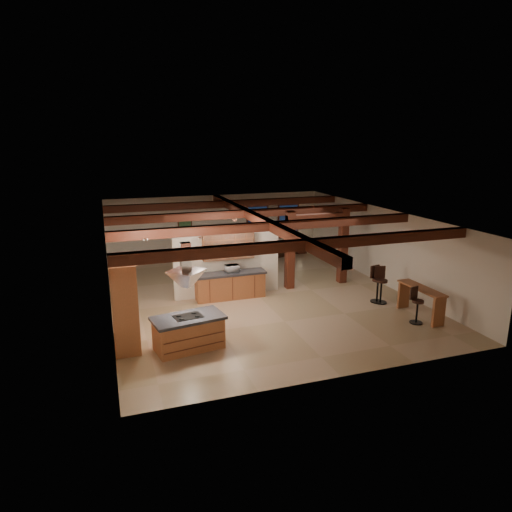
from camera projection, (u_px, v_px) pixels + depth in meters
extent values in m
plane|color=tan|center=(258.00, 296.00, 16.22)|extent=(12.00, 12.00, 0.00)
plane|color=beige|center=(217.00, 226.00, 21.36)|extent=(10.00, 0.00, 10.00)
plane|color=beige|center=(344.00, 319.00, 10.36)|extent=(10.00, 0.00, 10.00)
plane|color=beige|center=(108.00, 269.00, 14.31)|extent=(0.00, 12.00, 12.00)
plane|color=beige|center=(382.00, 246.00, 17.41)|extent=(0.00, 12.00, 12.00)
plane|color=#3A1B12|center=(258.00, 215.00, 15.50)|extent=(12.00, 12.00, 0.00)
cube|color=#3C1A0F|center=(308.00, 244.00, 11.86)|extent=(10.00, 0.25, 0.28)
cube|color=#3C1A0F|center=(272.00, 226.00, 14.34)|extent=(10.00, 0.25, 0.28)
cube|color=#3C1A0F|center=(247.00, 214.00, 16.72)|extent=(10.00, 0.25, 0.28)
cube|color=#3C1A0F|center=(228.00, 204.00, 19.20)|extent=(10.00, 0.25, 0.28)
cube|color=#3C1A0F|center=(258.00, 219.00, 15.53)|extent=(0.28, 12.00, 0.28)
cube|color=#3C1A0F|center=(290.00, 250.00, 16.75)|extent=(0.30, 0.30, 2.90)
cube|color=#3C1A0F|center=(343.00, 246.00, 17.44)|extent=(0.30, 0.30, 2.90)
cube|color=#3C1A0F|center=(318.00, 218.00, 16.81)|extent=(2.50, 0.28, 0.28)
cube|color=beige|center=(227.00, 265.00, 16.09)|extent=(3.80, 0.18, 2.20)
cube|color=#9F5433|center=(124.00, 303.00, 12.09)|extent=(0.64, 1.60, 2.40)
cube|color=silver|center=(136.00, 304.00, 12.19)|extent=(0.06, 0.62, 0.95)
cube|color=black|center=(137.00, 296.00, 12.15)|extent=(0.01, 0.50, 0.28)
cube|color=#9F5433|center=(230.00, 286.00, 15.91)|extent=(2.40, 0.60, 0.86)
cube|color=black|center=(230.00, 273.00, 15.79)|extent=(2.50, 0.66, 0.08)
cube|color=#9F5433|center=(228.00, 245.00, 15.74)|extent=(1.80, 0.34, 0.95)
cube|color=silver|center=(229.00, 247.00, 15.58)|extent=(1.74, 0.02, 0.90)
pyramid|color=silver|center=(187.00, 287.00, 11.74)|extent=(1.10, 1.10, 0.45)
cube|color=silver|center=(186.00, 257.00, 11.54)|extent=(0.26, 0.22, 0.73)
cube|color=#3C1A0F|center=(257.00, 223.00, 21.91)|extent=(1.10, 0.05, 1.70)
cube|color=black|center=(258.00, 223.00, 21.89)|extent=(0.95, 0.02, 1.55)
cube|color=#3C1A0F|center=(288.00, 221.00, 22.41)|extent=(1.10, 0.05, 1.70)
cube|color=black|center=(288.00, 221.00, 22.38)|extent=(0.95, 0.02, 1.55)
cube|color=#3C1A0F|center=(185.00, 223.00, 20.78)|extent=(0.65, 0.04, 0.85)
cube|color=#224F2F|center=(185.00, 223.00, 20.75)|extent=(0.55, 0.01, 0.75)
cylinder|color=silver|center=(200.00, 238.00, 12.13)|extent=(0.16, 0.16, 0.03)
cylinder|color=silver|center=(234.00, 220.00, 14.73)|extent=(0.16, 0.16, 0.03)
cylinder|color=silver|center=(146.00, 239.00, 11.97)|extent=(0.16, 0.16, 0.03)
cube|color=#9F5433|center=(189.00, 334.00, 12.07)|extent=(1.86, 1.15, 0.83)
cube|color=black|center=(188.00, 318.00, 11.95)|extent=(2.00, 1.29, 0.08)
cube|color=black|center=(188.00, 316.00, 11.94)|extent=(0.80, 0.60, 0.02)
imported|color=#391D0E|center=(243.00, 262.00, 19.31)|extent=(2.28, 1.72, 0.71)
imported|color=black|center=(281.00, 248.00, 21.88)|extent=(2.34, 1.56, 0.64)
imported|color=#B5B5BA|center=(232.00, 269.00, 15.77)|extent=(0.49, 0.36, 0.26)
cube|color=#9F5433|center=(422.00, 288.00, 14.12)|extent=(0.49, 1.84, 0.05)
cube|color=#9F5433|center=(439.00, 312.00, 13.49)|extent=(0.41, 0.10, 0.92)
cube|color=#9F5433|center=(404.00, 294.00, 14.99)|extent=(0.41, 0.10, 0.92)
cube|color=#3C1A0F|center=(300.00, 247.00, 22.25)|extent=(0.50, 0.50, 0.60)
cylinder|color=black|center=(301.00, 239.00, 22.15)|extent=(0.05, 0.05, 0.14)
cone|color=#FFE199|center=(301.00, 237.00, 22.12)|extent=(0.25, 0.25, 0.16)
cylinder|color=black|center=(418.00, 301.00, 13.66)|extent=(0.35, 0.35, 0.07)
cube|color=black|center=(414.00, 293.00, 13.74)|extent=(0.33, 0.12, 0.39)
cylinder|color=black|center=(417.00, 312.00, 13.75)|extent=(0.06, 0.06, 0.68)
cylinder|color=black|center=(416.00, 322.00, 13.83)|extent=(0.39, 0.39, 0.03)
cylinder|color=black|center=(382.00, 281.00, 15.35)|extent=(0.39, 0.39, 0.08)
cube|color=black|center=(380.00, 272.00, 15.46)|extent=(0.37, 0.10, 0.43)
cylinder|color=black|center=(381.00, 292.00, 15.44)|extent=(0.07, 0.07, 0.76)
cylinder|color=black|center=(380.00, 302.00, 15.54)|extent=(0.43, 0.43, 0.03)
cylinder|color=black|center=(378.00, 280.00, 15.42)|extent=(0.39, 0.39, 0.08)
cube|color=black|center=(375.00, 271.00, 15.52)|extent=(0.37, 0.11, 0.44)
cylinder|color=black|center=(377.00, 291.00, 15.52)|extent=(0.07, 0.07, 0.77)
cylinder|color=black|center=(377.00, 301.00, 15.61)|extent=(0.44, 0.44, 0.03)
cube|color=#3C1A0F|center=(240.00, 266.00, 18.41)|extent=(0.50, 0.50, 0.06)
cube|color=#3C1A0F|center=(237.00, 257.00, 18.47)|extent=(0.38, 0.17, 0.70)
cylinder|color=#3C1A0F|center=(239.00, 273.00, 18.25)|extent=(0.05, 0.05, 0.39)
cylinder|color=#3C1A0F|center=(245.00, 272.00, 18.44)|extent=(0.05, 0.05, 0.39)
cylinder|color=#3C1A0F|center=(234.00, 272.00, 18.49)|extent=(0.05, 0.05, 0.39)
cylinder|color=#3C1A0F|center=(241.00, 270.00, 18.68)|extent=(0.05, 0.05, 0.39)
cube|color=#3C1A0F|center=(222.00, 260.00, 19.40)|extent=(0.50, 0.50, 0.06)
cube|color=#3C1A0F|center=(224.00, 253.00, 19.16)|extent=(0.38, 0.17, 0.70)
cylinder|color=#3C1A0F|center=(223.00, 264.00, 19.67)|extent=(0.05, 0.05, 0.39)
cylinder|color=#3C1A0F|center=(217.00, 265.00, 19.48)|extent=(0.05, 0.05, 0.39)
cylinder|color=#3C1A0F|center=(227.00, 265.00, 19.43)|extent=(0.05, 0.05, 0.39)
cylinder|color=#3C1A0F|center=(221.00, 266.00, 19.24)|extent=(0.05, 0.05, 0.39)
cube|color=#3C1A0F|center=(252.00, 264.00, 18.80)|extent=(0.50, 0.50, 0.06)
cube|color=#3C1A0F|center=(249.00, 255.00, 18.86)|extent=(0.38, 0.17, 0.70)
cylinder|color=#3C1A0F|center=(252.00, 270.00, 18.64)|extent=(0.05, 0.05, 0.39)
cylinder|color=#3C1A0F|center=(258.00, 269.00, 18.83)|extent=(0.05, 0.05, 0.39)
cylinder|color=#3C1A0F|center=(247.00, 269.00, 18.88)|extent=(0.05, 0.05, 0.39)
cylinder|color=#3C1A0F|center=(253.00, 267.00, 19.07)|extent=(0.05, 0.05, 0.39)
cube|color=#3C1A0F|center=(234.00, 258.00, 19.79)|extent=(0.50, 0.50, 0.06)
cube|color=#3C1A0F|center=(237.00, 251.00, 19.55)|extent=(0.38, 0.17, 0.70)
cylinder|color=#3C1A0F|center=(235.00, 261.00, 20.06)|extent=(0.05, 0.05, 0.39)
cylinder|color=#3C1A0F|center=(229.00, 262.00, 19.87)|extent=(0.05, 0.05, 0.39)
cylinder|color=#3C1A0F|center=(239.00, 263.00, 19.82)|extent=(0.05, 0.05, 0.39)
cylinder|color=#3C1A0F|center=(233.00, 264.00, 19.63)|extent=(0.05, 0.05, 0.39)
cube|color=#3C1A0F|center=(265.00, 261.00, 19.19)|extent=(0.50, 0.50, 0.06)
cube|color=#3C1A0F|center=(262.00, 252.00, 19.25)|extent=(0.38, 0.17, 0.70)
cylinder|color=#3C1A0F|center=(264.00, 268.00, 19.03)|extent=(0.05, 0.05, 0.39)
cylinder|color=#3C1A0F|center=(270.00, 266.00, 19.22)|extent=(0.05, 0.05, 0.39)
cylinder|color=#3C1A0F|center=(259.00, 266.00, 19.27)|extent=(0.05, 0.05, 0.39)
cylinder|color=#3C1A0F|center=(265.00, 265.00, 19.46)|extent=(0.05, 0.05, 0.39)
cube|color=#3C1A0F|center=(246.00, 255.00, 20.18)|extent=(0.50, 0.50, 0.06)
cube|color=#3C1A0F|center=(249.00, 248.00, 19.94)|extent=(0.38, 0.17, 0.70)
cylinder|color=#3C1A0F|center=(247.00, 259.00, 20.45)|extent=(0.05, 0.05, 0.39)
cylinder|color=#3C1A0F|center=(241.00, 260.00, 20.26)|extent=(0.05, 0.05, 0.39)
cylinder|color=#3C1A0F|center=(251.00, 260.00, 20.21)|extent=(0.05, 0.05, 0.39)
cylinder|color=#3C1A0F|center=(245.00, 261.00, 20.02)|extent=(0.05, 0.05, 0.39)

